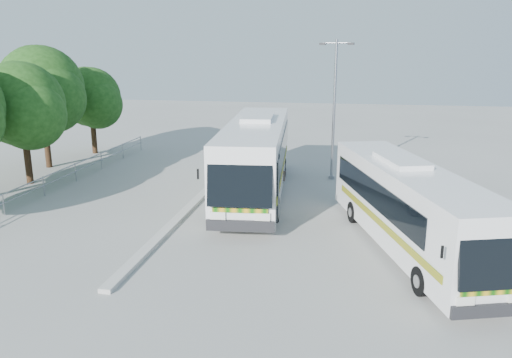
% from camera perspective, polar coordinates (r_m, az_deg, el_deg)
% --- Properties ---
extents(ground, '(100.00, 100.00, 0.00)m').
position_cam_1_polar(ground, '(20.26, -3.35, -5.78)').
color(ground, '#999994').
rests_on(ground, ground).
extents(kerb_divider, '(0.40, 16.00, 0.15)m').
position_cam_1_polar(kerb_divider, '(22.66, -7.84, -3.47)').
color(kerb_divider, '#B2B2AD').
rests_on(kerb_divider, ground).
extents(railing, '(0.06, 22.00, 1.00)m').
position_cam_1_polar(railing, '(27.48, -22.02, 0.24)').
color(railing, gray).
rests_on(railing, ground).
extents(tree_far_c, '(4.97, 4.69, 6.49)m').
position_cam_1_polar(tree_far_c, '(28.98, -25.12, 7.71)').
color(tree_far_c, '#382314').
rests_on(tree_far_c, ground).
extents(tree_far_d, '(5.62, 5.30, 7.33)m').
position_cam_1_polar(tree_far_d, '(32.65, -23.23, 9.51)').
color(tree_far_d, '#382314').
rests_on(tree_far_d, ground).
extents(tree_far_e, '(4.54, 4.28, 5.92)m').
position_cam_1_polar(tree_far_e, '(36.23, -18.27, 8.86)').
color(tree_far_e, '#382314').
rests_on(tree_far_e, ground).
extents(coach_main, '(3.73, 13.18, 3.61)m').
position_cam_1_polar(coach_main, '(24.67, -0.00, 2.73)').
color(coach_main, silver).
rests_on(coach_main, ground).
extents(coach_adjacent, '(5.27, 11.03, 3.02)m').
position_cam_1_polar(coach_adjacent, '(18.59, 17.04, -2.92)').
color(coach_adjacent, silver).
rests_on(coach_adjacent, ground).
extents(lamppost, '(1.84, 0.54, 7.57)m').
position_cam_1_polar(lamppost, '(27.61, 8.94, 8.45)').
color(lamppost, gray).
rests_on(lamppost, ground).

